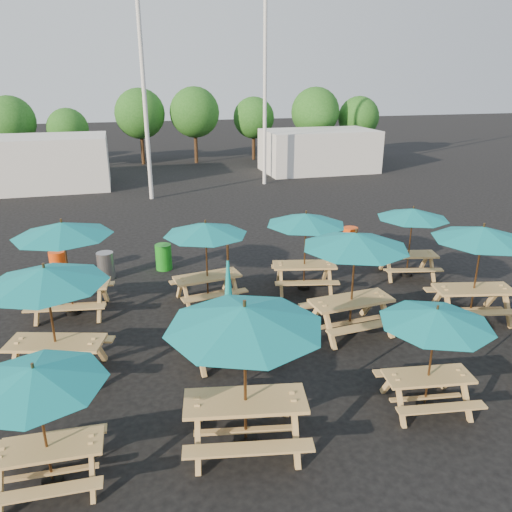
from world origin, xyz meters
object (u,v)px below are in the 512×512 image
object	(u,v)px
picnic_unit_8	(306,223)
picnic_unit_11	(413,217)
picnic_unit_2	(63,234)
picnic_unit_7	(355,245)
picnic_unit_4	(229,311)
picnic_unit_6	(436,321)
picnic_unit_0	(35,382)
waste_bin_3	(350,239)
waste_bin_0	(59,264)
picnic_unit_10	(482,238)
waste_bin_2	(164,257)
picnic_unit_3	(245,324)
picnic_unit_5	(206,233)
waste_bin_1	(106,265)
picnic_unit_1	(46,281)

from	to	relation	value
picnic_unit_8	picnic_unit_11	xyz separation A→B (m)	(3.42, 0.09, -0.10)
picnic_unit_2	picnic_unit_7	size ratio (longest dim) A/B	1.04
picnic_unit_4	picnic_unit_6	world-z (taller)	picnic_unit_4
picnic_unit_0	picnic_unit_6	world-z (taller)	picnic_unit_0
waste_bin_3	waste_bin_0	bearing A→B (deg)	179.63
picnic_unit_10	waste_bin_3	xyz separation A→B (m)	(-0.68, 5.66, -1.73)
picnic_unit_2	picnic_unit_10	xyz separation A→B (m)	(9.82, -2.96, -0.03)
picnic_unit_6	picnic_unit_8	bearing A→B (deg)	100.74
picnic_unit_10	waste_bin_2	distance (m)	9.24
picnic_unit_8	waste_bin_2	distance (m)	4.86
picnic_unit_3	waste_bin_3	xyz separation A→B (m)	(6.01, 8.63, -1.83)
picnic_unit_0	picnic_unit_10	size ratio (longest dim) A/B	0.73
waste_bin_0	picnic_unit_5	bearing A→B (deg)	-36.07
picnic_unit_8	waste_bin_3	world-z (taller)	picnic_unit_8
picnic_unit_0	waste_bin_1	world-z (taller)	picnic_unit_0
picnic_unit_7	waste_bin_1	xyz separation A→B (m)	(-5.69, 5.06, -1.79)
picnic_unit_2	picnic_unit_11	distance (m)	9.78
picnic_unit_1	picnic_unit_8	world-z (taller)	picnic_unit_1
waste_bin_0	picnic_unit_4	bearing A→B (deg)	-55.18
picnic_unit_3	waste_bin_0	distance (m)	9.62
picnic_unit_3	picnic_unit_11	xyz separation A→B (m)	(6.65, 5.92, -0.36)
waste_bin_2	picnic_unit_10	bearing A→B (deg)	-37.37
picnic_unit_10	waste_bin_3	world-z (taller)	picnic_unit_10
waste_bin_3	picnic_unit_7	bearing A→B (deg)	-115.42
picnic_unit_2	picnic_unit_6	bearing A→B (deg)	-32.85
picnic_unit_5	waste_bin_0	size ratio (longest dim) A/B	3.07
picnic_unit_2	picnic_unit_5	distance (m)	3.53
picnic_unit_11	waste_bin_0	bearing A→B (deg)	178.01
picnic_unit_2	waste_bin_1	world-z (taller)	picnic_unit_2
picnic_unit_4	picnic_unit_6	xyz separation A→B (m)	(3.11, -2.81, 0.73)
picnic_unit_1	picnic_unit_11	world-z (taller)	picnic_unit_1
picnic_unit_1	picnic_unit_10	size ratio (longest dim) A/B	1.03
picnic_unit_6	picnic_unit_11	world-z (taller)	picnic_unit_11
waste_bin_2	waste_bin_3	distance (m)	6.54
picnic_unit_11	picnic_unit_3	bearing A→B (deg)	-125.34
picnic_unit_6	waste_bin_3	distance (m)	9.05
picnic_unit_2	picnic_unit_5	xyz separation A→B (m)	(3.52, -0.22, -0.20)
picnic_unit_5	picnic_unit_7	xyz separation A→B (m)	(3.00, -2.59, 0.23)
picnic_unit_0	picnic_unit_3	world-z (taller)	picnic_unit_3
picnic_unit_1	picnic_unit_4	size ratio (longest dim) A/B	1.16
picnic_unit_1	picnic_unit_10	bearing A→B (deg)	16.60
picnic_unit_4	waste_bin_2	world-z (taller)	picnic_unit_4
picnic_unit_4	picnic_unit_5	world-z (taller)	picnic_unit_4
picnic_unit_0	picnic_unit_5	distance (m)	6.75
picnic_unit_4	picnic_unit_11	bearing A→B (deg)	19.48
picnic_unit_0	picnic_unit_3	xyz separation A→B (m)	(3.05, 0.09, 0.45)
picnic_unit_0	picnic_unit_3	distance (m)	3.09
picnic_unit_5	waste_bin_1	distance (m)	3.97
picnic_unit_0	waste_bin_2	world-z (taller)	picnic_unit_0
picnic_unit_1	picnic_unit_6	xyz separation A→B (m)	(6.67, -2.88, -0.34)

